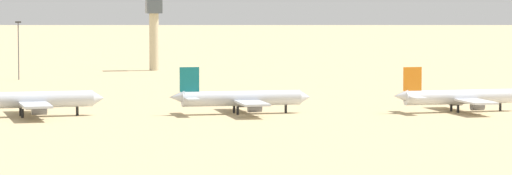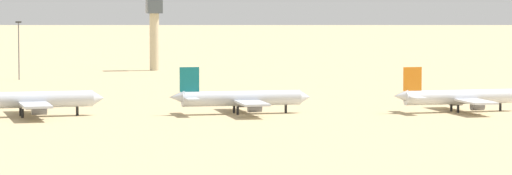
# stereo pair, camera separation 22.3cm
# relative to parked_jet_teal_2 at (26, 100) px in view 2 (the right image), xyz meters

# --- Properties ---
(ground) EXTENTS (4000.00, 4000.00, 0.00)m
(ground) POSITION_rel_parked_jet_teal_2_xyz_m (47.46, -5.16, -3.74)
(ground) COLOR tan
(parked_jet_teal_2) EXTENTS (34.54, 29.05, 11.41)m
(parked_jet_teal_2) POSITION_rel_parked_jet_teal_2_xyz_m (0.00, 0.00, 0.00)
(parked_jet_teal_2) COLOR silver
(parked_jet_teal_2) RESTS_ON ground
(parked_jet_teal_3) EXTENTS (32.40, 27.09, 10.73)m
(parked_jet_teal_3) POSITION_rel_parked_jet_teal_2_xyz_m (47.39, -3.21, -0.22)
(parked_jet_teal_3) COLOR silver
(parked_jet_teal_3) RESTS_ON ground
(parked_jet_orange_4) EXTENTS (31.73, 26.66, 10.49)m
(parked_jet_orange_4) POSITION_rel_parked_jet_teal_2_xyz_m (97.13, -8.93, -0.30)
(parked_jet_orange_4) COLOR silver
(parked_jet_orange_4) RESTS_ON ground
(control_tower) EXTENTS (5.20, 5.20, 24.87)m
(control_tower) POSITION_rel_parked_jet_teal_2_xyz_m (50.06, 159.09, 11.27)
(control_tower) COLOR #C6B793
(control_tower) RESTS_ON ground
(light_pole_mid) EXTENTS (1.80, 0.50, 17.91)m
(light_pole_mid) POSITION_rel_parked_jet_teal_2_xyz_m (3.21, 121.65, 6.46)
(light_pole_mid) COLOR #59595E
(light_pole_mid) RESTS_ON ground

